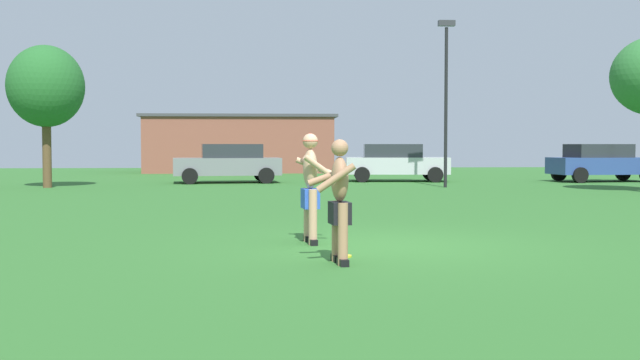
{
  "coord_description": "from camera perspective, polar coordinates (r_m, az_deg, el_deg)",
  "views": [
    {
      "loc": [
        -1.72,
        -11.26,
        1.53
      ],
      "look_at": [
        -0.95,
        0.13,
        1.0
      ],
      "focal_mm": 42.11,
      "sensor_mm": 36.0,
      "label": 1
    }
  ],
  "objects": [
    {
      "name": "ground_plane",
      "position": [
        11.49,
        4.78,
        -5.01
      ],
      "size": [
        80.0,
        80.0,
        0.0
      ],
      "primitive_type": "plane",
      "color": "#2D6628"
    },
    {
      "name": "player_with_cap",
      "position": [
        11.68,
        -0.71,
        -0.19
      ],
      "size": [
        0.62,
        0.7,
        1.73
      ],
      "color": "black",
      "rests_on": "ground_plane"
    },
    {
      "name": "player_in_black",
      "position": [
        9.67,
        1.47,
        -1.44
      ],
      "size": [
        0.59,
        0.63,
        1.61
      ],
      "color": "black",
      "rests_on": "ground_plane"
    },
    {
      "name": "frisbee",
      "position": [
        10.33,
        1.67,
        -5.79
      ],
      "size": [
        0.27,
        0.27,
        0.03
      ],
      "primitive_type": "cylinder",
      "color": "yellow",
      "rests_on": "ground_plane"
    },
    {
      "name": "car_gray_near_post",
      "position": [
        30.77,
        -6.98,
        1.32
      ],
      "size": [
        4.48,
        2.43,
        1.58
      ],
      "color": "slate",
      "rests_on": "ground_plane"
    },
    {
      "name": "car_silver_mid_lot",
      "position": [
        31.94,
        5.78,
        1.38
      ],
      "size": [
        4.45,
        2.35,
        1.58
      ],
      "color": "silver",
      "rests_on": "ground_plane"
    },
    {
      "name": "car_blue_far_end",
      "position": [
        33.69,
        20.6,
        1.28
      ],
      "size": [
        4.46,
        2.38,
        1.58
      ],
      "color": "#2D478C",
      "rests_on": "ground_plane"
    },
    {
      "name": "lamp_post",
      "position": [
        27.69,
        9.56,
        7.05
      ],
      "size": [
        0.6,
        0.24,
        6.03
      ],
      "color": "black",
      "rests_on": "ground_plane"
    },
    {
      "name": "outbuilding_behind_lot",
      "position": [
        43.56,
        -6.06,
        2.76
      ],
      "size": [
        10.79,
        6.05,
        3.24
      ],
      "color": "brown",
      "rests_on": "ground_plane"
    },
    {
      "name": "tree_left_field",
      "position": [
        28.86,
        -20.11,
        6.66
      ],
      "size": [
        2.71,
        2.71,
        5.12
      ],
      "color": "brown",
      "rests_on": "ground_plane"
    }
  ]
}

